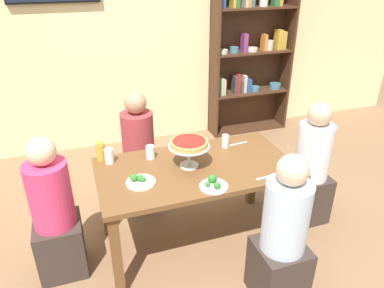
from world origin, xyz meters
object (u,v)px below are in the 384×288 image
object	(u,v)px
water_glass_clear_near	(109,156)
salad_plate_far_diner	(140,181)
salad_plate_near_diner	(213,184)
water_glass_clear_spare	(225,141)
diner_head_east	(310,172)
cutlery_fork_near	(238,144)
water_glass_clear_far	(150,152)
deep_dish_pizza_stand	(189,145)
beer_glass_amber_tall	(101,151)
diner_near_right	(282,241)
diner_far_left	(139,158)
bookshelf	(251,50)
diner_head_west	(55,219)
cutlery_knife_near	(267,177)
dining_table	(196,177)

from	to	relation	value
water_glass_clear_near	salad_plate_far_diner	bearing A→B (deg)	-65.75
salad_plate_near_diner	water_glass_clear_spare	xyz separation A→B (m)	(0.33, 0.54, 0.03)
diner_head_east	salad_plate_far_diner	world-z (taller)	diner_head_east
diner_head_east	cutlery_fork_near	bearing A→B (deg)	-24.82
salad_plate_far_diner	water_glass_clear_far	xyz separation A→B (m)	(0.16, 0.34, 0.04)
deep_dish_pizza_stand	beer_glass_amber_tall	distance (m)	0.72
diner_near_right	beer_glass_amber_tall	xyz separation A→B (m)	(-1.05, 1.08, 0.33)
diner_far_left	salad_plate_near_diner	size ratio (longest dim) A/B	5.60
water_glass_clear_near	water_glass_clear_spare	distance (m)	0.98
beer_glass_amber_tall	water_glass_clear_near	bearing A→B (deg)	-51.58
bookshelf	water_glass_clear_spare	size ratio (longest dim) A/B	19.73
bookshelf	water_glass_clear_far	bearing A→B (deg)	-135.23
water_glass_clear_far	diner_head_east	bearing A→B (deg)	-11.08
deep_dish_pizza_stand	salad_plate_near_diner	xyz separation A→B (m)	(0.07, -0.33, -0.16)
bookshelf	beer_glass_amber_tall	world-z (taller)	bookshelf
diner_head_west	deep_dish_pizza_stand	bearing A→B (deg)	0.09
diner_near_right	water_glass_clear_far	distance (m)	1.22
diner_head_west	salad_plate_far_diner	world-z (taller)	diner_head_west
water_glass_clear_spare	cutlery_fork_near	size ratio (longest dim) A/B	0.62
deep_dish_pizza_stand	cutlery_knife_near	distance (m)	0.63
diner_head_east	cutlery_knife_near	bearing A→B (deg)	25.10
dining_table	diner_far_left	bearing A→B (deg)	113.54
salad_plate_far_diner	water_glass_clear_near	distance (m)	0.41
diner_head_west	water_glass_clear_far	size ratio (longest dim) A/B	10.44
diner_head_west	deep_dish_pizza_stand	size ratio (longest dim) A/B	3.60
diner_head_east	cutlery_knife_near	size ratio (longest dim) A/B	6.39
diner_head_west	salad_plate_far_diner	size ratio (longest dim) A/B	5.34
diner_head_west	deep_dish_pizza_stand	world-z (taller)	diner_head_west
diner_head_east	cutlery_knife_near	xyz separation A→B (m)	(-0.63, -0.29, 0.25)
diner_head_west	salad_plate_near_diner	world-z (taller)	diner_head_west
diner_far_left	salad_plate_far_diner	size ratio (longest dim) A/B	5.34
diner_head_west	salad_plate_near_diner	distance (m)	1.19
beer_glass_amber_tall	cutlery_knife_near	world-z (taller)	beer_glass_amber_tall
bookshelf	diner_near_right	xyz separation A→B (m)	(-1.12, -2.74, -0.64)
salad_plate_near_diner	salad_plate_far_diner	distance (m)	0.53
salad_plate_far_diner	cutlery_knife_near	bearing A→B (deg)	-13.99
diner_far_left	salad_plate_near_diner	bearing A→B (deg)	18.29
deep_dish_pizza_stand	salad_plate_far_diner	distance (m)	0.46
salad_plate_near_diner	cutlery_fork_near	bearing A→B (deg)	50.53
water_glass_clear_far	cutlery_knife_near	world-z (taller)	water_glass_clear_far
salad_plate_near_diner	beer_glass_amber_tall	distance (m)	0.97
diner_far_left	water_glass_clear_far	distance (m)	0.57
salad_plate_far_diner	water_glass_clear_far	size ratio (longest dim) A/B	1.96
beer_glass_amber_tall	water_glass_clear_near	distance (m)	0.09
diner_near_right	salad_plate_near_diner	world-z (taller)	diner_near_right
water_glass_clear_far	water_glass_clear_spare	xyz separation A→B (m)	(0.66, -0.01, 0.00)
deep_dish_pizza_stand	salad_plate_near_diner	distance (m)	0.37
diner_head_west	deep_dish_pizza_stand	distance (m)	1.12
deep_dish_pizza_stand	bookshelf	bearing A→B (deg)	52.54
salad_plate_far_diner	water_glass_clear_far	bearing A→B (deg)	64.91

